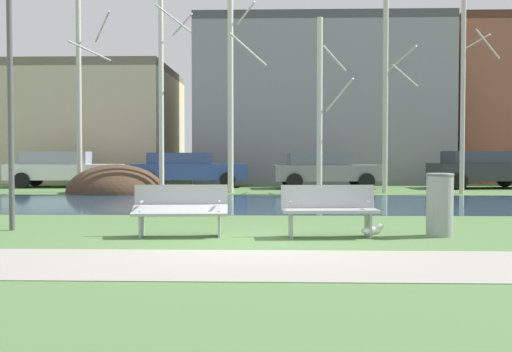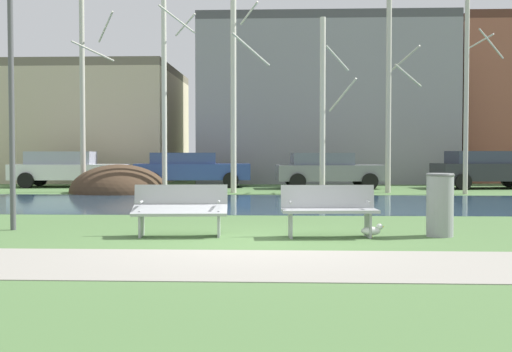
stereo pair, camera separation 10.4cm
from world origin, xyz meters
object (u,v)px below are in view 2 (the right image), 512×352
Objects in this scene: bench_left at (180,209)px; parked_hatch_third_grey at (328,170)px; seagull at (372,230)px; parked_van_nearest_white at (68,168)px; bench_right at (329,209)px; trash_bin at (440,204)px; streetlamp at (10,25)px; parked_sedan_second_blue at (191,169)px; parked_wagon_fourth_dark at (485,169)px.

parked_hatch_third_grey is at bearing 76.35° from bench_left.
seagull is 0.09× the size of parked_hatch_third_grey.
parked_van_nearest_white reaches higher than parked_hatch_third_grey.
trash_bin reaches higher than bench_right.
bench_right is at bearing -7.20° from streetlamp.
streetlamp is (-6.45, 0.85, 3.63)m from seagull.
seagull is at bearing -9.84° from bench_right.
bench_left is 15.66m from parked_sedan_second_blue.
seagull is 0.07× the size of streetlamp.
bench_left is 0.38× the size of parked_wagon_fourth_dark.
parked_wagon_fourth_dark reaches higher than parked_sedan_second_blue.
parked_wagon_fourth_dark is (6.34, 0.32, 0.03)m from parked_hatch_third_grey.
bench_right is 0.29× the size of streetlamp.
bench_right is 16.20m from parked_sedan_second_blue.
parked_sedan_second_blue is at bearing 85.73° from streetlamp.
bench_left is 3.25m from seagull.
parked_van_nearest_white is 1.15× the size of parked_wagon_fourth_dark.
parked_van_nearest_white is (-4.04, 14.58, -2.97)m from streetlamp.
parked_van_nearest_white is at bearing 115.37° from bench_left.
seagull is 7.45m from streetlamp.
parked_sedan_second_blue reaches higher than trash_bin.
parked_wagon_fourth_dark is (9.90, 14.98, 0.32)m from bench_left.
seagull is at bearing -166.32° from trash_bin.
bench_left is 0.37× the size of parked_hatch_third_grey.
seagull is (0.71, -0.12, -0.34)m from bench_right.
parked_van_nearest_white reaches higher than bench_right.
bench_left and bench_right have the same top height.
streetlamp reaches higher than bench_left.
parked_hatch_third_grey is (1.04, 14.67, 0.29)m from bench_right.
parked_hatch_third_grey is 6.35m from parked_wagon_fourth_dark.
parked_hatch_third_grey is at bearing 64.06° from streetlamp.
trash_bin is (1.89, 0.17, 0.08)m from bench_right.
parked_hatch_third_grey is 1.04× the size of parked_wagon_fourth_dark.
bench_right reaches higher than seagull.
parked_sedan_second_blue is at bearing 177.46° from parked_wagon_fourth_dark.
seagull is at bearing -7.49° from streetlamp.
parked_van_nearest_white is at bearing 105.49° from streetlamp.
parked_hatch_third_grey reaches higher than bench_right.
parked_wagon_fourth_dark is at bearing 66.17° from seagull.
trash_bin is at bearing 13.68° from seagull.
trash_bin is at bearing 2.15° from bench_left.
parked_van_nearest_white is 17.16m from parked_wagon_fourth_dark.
bench_left reaches higher than seagull.
streetlamp is at bearing -74.51° from parked_van_nearest_white.
bench_left is at bearing -64.63° from parked_van_nearest_white.
streetlamp is 15.79m from parked_hatch_third_grey.
parked_van_nearest_white is at bearing 178.92° from parked_wagon_fourth_dark.
parked_wagon_fourth_dark is (6.67, 15.11, 0.67)m from seagull.
bench_right is at bearing 170.16° from seagull.
seagull is 16.53m from parked_wagon_fourth_dark.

